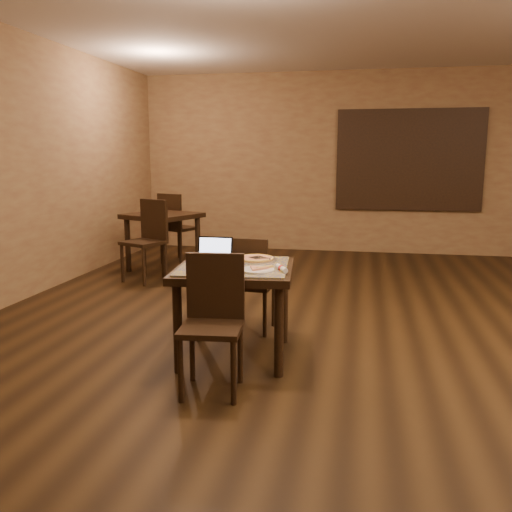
% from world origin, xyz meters
% --- Properties ---
extents(ground, '(10.00, 10.00, 0.00)m').
position_xyz_m(ground, '(0.00, 0.00, 0.00)').
color(ground, black).
rests_on(ground, ground).
extents(wall_back, '(8.00, 0.02, 3.00)m').
position_xyz_m(wall_back, '(0.00, 5.00, 1.50)').
color(wall_back, olive).
rests_on(wall_back, ground).
extents(mural, '(2.34, 0.05, 1.64)m').
position_xyz_m(mural, '(0.50, 4.96, 1.55)').
color(mural, '#235480').
rests_on(mural, wall_back).
extents(tiled_table, '(1.00, 1.00, 0.76)m').
position_xyz_m(tiled_table, '(-1.21, -0.21, 0.66)').
color(tiled_table, black).
rests_on(tiled_table, ground).
extents(chair_main_near, '(0.45, 0.45, 0.95)m').
position_xyz_m(chair_main_near, '(-1.22, -0.83, 0.54)').
color(chair_main_near, black).
rests_on(chair_main_near, ground).
extents(chair_main_far, '(0.42, 0.42, 0.90)m').
position_xyz_m(chair_main_far, '(-1.22, 0.41, 0.51)').
color(chair_main_far, black).
rests_on(chair_main_far, ground).
extents(laptop, '(0.30, 0.23, 0.20)m').
position_xyz_m(laptop, '(-1.41, -0.11, 0.82)').
color(laptop, black).
rests_on(laptop, tiled_table).
extents(plate, '(0.26, 0.26, 0.01)m').
position_xyz_m(plate, '(-0.99, -0.39, 0.77)').
color(plate, white).
rests_on(plate, tiled_table).
extents(pizza_slice, '(0.26, 0.26, 0.02)m').
position_xyz_m(pizza_slice, '(-0.99, -0.39, 0.79)').
color(pizza_slice, '#CEBD89').
rests_on(pizza_slice, plate).
extents(pizza_pan, '(0.37, 0.37, 0.01)m').
position_xyz_m(pizza_pan, '(-1.09, 0.03, 0.77)').
color(pizza_pan, silver).
rests_on(pizza_pan, tiled_table).
extents(pizza_whole, '(0.31, 0.31, 0.02)m').
position_xyz_m(pizza_whole, '(-1.09, 0.03, 0.78)').
color(pizza_whole, '#CEBD89').
rests_on(pizza_whole, pizza_pan).
extents(spatula, '(0.26, 0.25, 0.01)m').
position_xyz_m(spatula, '(-1.07, 0.01, 0.79)').
color(spatula, silver).
rests_on(spatula, pizza_whole).
extents(napkin_roll, '(0.12, 0.18, 0.04)m').
position_xyz_m(napkin_roll, '(-0.81, -0.35, 0.78)').
color(napkin_roll, white).
rests_on(napkin_roll, tiled_table).
extents(other_table_b, '(1.15, 1.15, 0.82)m').
position_xyz_m(other_table_b, '(-3.00, 2.91, 0.68)').
color(other_table_b, black).
rests_on(other_table_b, ground).
extents(other_table_b_chair_near, '(0.60, 0.60, 1.06)m').
position_xyz_m(other_table_b_chair_near, '(-2.96, 2.28, 0.60)').
color(other_table_b_chair_near, black).
rests_on(other_table_b_chair_near, ground).
extents(other_table_b_chair_far, '(0.60, 0.60, 1.06)m').
position_xyz_m(other_table_b_chair_far, '(-3.04, 3.53, 0.60)').
color(other_table_b_chair_far, black).
rests_on(other_table_b_chair_far, ground).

